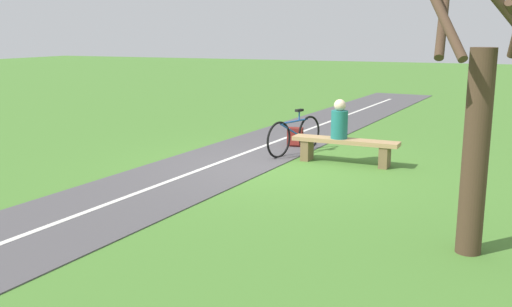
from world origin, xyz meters
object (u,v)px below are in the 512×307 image
at_px(bench, 345,146).
at_px(backpack, 295,137).
at_px(bicycle, 294,135).
at_px(tree_far_left, 477,122).
at_px(person_seated, 339,121).

relative_size(bench, backpack, 4.90).
distance_m(bicycle, tree_far_left, 5.78).
bearing_deg(backpack, bench, 139.70).
bearing_deg(bicycle, bench, 86.23).
relative_size(bicycle, backpack, 4.05).
distance_m(bench, bicycle, 1.27).
height_order(bench, bicycle, bicycle).
relative_size(person_seated, tree_far_left, 0.23).
xyz_separation_m(bench, tree_far_left, (-2.44, 3.91, 1.16)).
height_order(bench, tree_far_left, tree_far_left).
relative_size(person_seated, backpack, 1.79).
height_order(person_seated, tree_far_left, tree_far_left).
xyz_separation_m(backpack, tree_far_left, (-3.86, 5.12, 1.30)).
bearing_deg(person_seated, backpack, -40.64).
bearing_deg(bench, person_seated, 0.00).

